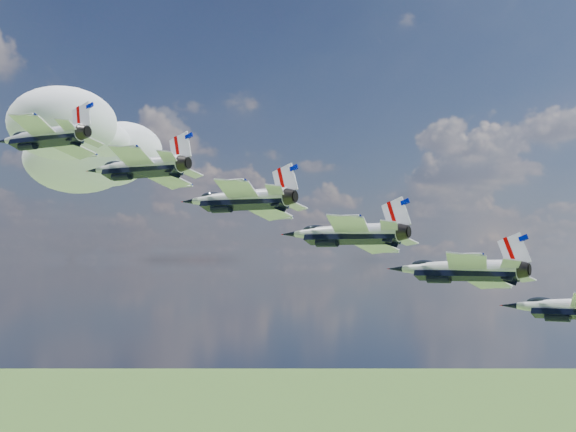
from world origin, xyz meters
TOP-DOWN VIEW (x-y plane):
  - cloud_far at (53.08, 230.34)m, footprint 69.63×54.71m
  - jet_0 at (-29.43, 11.40)m, footprint 14.23×15.94m
  - jet_1 at (-22.51, 4.36)m, footprint 14.23×15.94m
  - jet_2 at (-15.59, -2.69)m, footprint 14.23×15.94m
  - jet_3 at (-8.66, -9.73)m, footprint 14.23×15.94m
  - jet_4 at (-1.74, -16.77)m, footprint 14.23×15.94m
  - jet_5 at (5.18, -23.81)m, footprint 14.23×15.94m

SIDE VIEW (x-z plane):
  - jet_5 at x=5.18m, z-range 128.03..134.71m
  - jet_4 at x=-1.74m, z-range 131.23..137.91m
  - jet_3 at x=-8.66m, z-range 134.43..141.11m
  - jet_2 at x=-15.59m, z-range 137.63..144.31m
  - jet_1 at x=-22.51m, z-range 140.83..147.51m
  - jet_0 at x=-29.43m, z-range 144.03..150.71m
  - cloud_far at x=53.08m, z-range 165.20..192.55m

